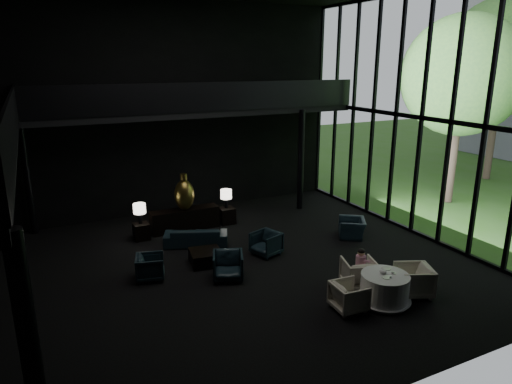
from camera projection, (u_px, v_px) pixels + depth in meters
name	position (u px, v px, depth m)	size (l,w,h in m)	color
floor	(230.00, 269.00, 13.20)	(14.00, 12.00, 0.02)	black
wall_back	(166.00, 110.00, 17.27)	(14.00, 0.04, 8.00)	black
wall_front	(381.00, 184.00, 6.92)	(14.00, 0.04, 8.00)	black
curtain_wall	(422.00, 118.00, 15.04)	(0.20, 12.00, 8.00)	black
mezzanine_back	(200.00, 112.00, 16.83)	(12.00, 2.00, 0.25)	black
railing_left	(13.00, 119.00, 9.80)	(0.06, 12.00, 1.00)	black
railing_back	(209.00, 97.00, 15.80)	(12.00, 0.06, 1.00)	black
column_sw	(35.00, 381.00, 5.61)	(0.24, 0.24, 4.00)	black
column_nw	(27.00, 178.00, 15.44)	(0.24, 0.24, 4.00)	black
column_ne	(301.00, 160.00, 18.13)	(0.24, 0.24, 4.00)	black
tree_near	(462.00, 76.00, 18.15)	(4.80, 4.80, 7.65)	#382D23
tree_far	(503.00, 57.00, 21.79)	(5.60, 5.60, 8.80)	#382D23
console	(185.00, 219.00, 16.20)	(2.43, 0.55, 0.77)	black
bronze_urn	(184.00, 195.00, 15.87)	(0.69, 0.69, 1.29)	olive
side_table_left	(141.00, 231.00, 15.35)	(0.50, 0.50, 0.55)	black
table_lamp_left	(140.00, 209.00, 15.17)	(0.41, 0.41, 0.69)	black
side_table_right	(227.00, 215.00, 16.88)	(0.54, 0.54, 0.59)	black
table_lamp_right	(226.00, 195.00, 16.68)	(0.41, 0.41, 0.69)	black
sofa	(196.00, 234.00, 14.84)	(2.00, 0.59, 0.78)	black
lounge_armchair_west	(150.00, 266.00, 12.52)	(0.72, 0.68, 0.74)	black
lounge_armchair_east	(266.00, 242.00, 14.10)	(0.80, 0.75, 0.83)	black
lounge_armchair_south	(228.00, 264.00, 12.50)	(0.88, 0.82, 0.90)	#17262F
window_armchair	(352.00, 226.00, 15.54)	(0.88, 0.57, 0.76)	black
coffee_table	(206.00, 257.00, 13.51)	(0.90, 0.90, 0.40)	black
dining_table	(384.00, 290.00, 11.30)	(1.34, 1.34, 0.75)	white
dining_chair_north	(359.00, 270.00, 12.07)	(0.89, 0.83, 0.92)	beige
dining_chair_east	(414.00, 277.00, 11.63)	(0.94, 0.88, 0.97)	#ECE6C9
dining_chair_west	(349.00, 295.00, 10.94)	(0.76, 0.71, 0.78)	beige
child	(361.00, 259.00, 12.09)	(0.27, 0.27, 0.58)	pink
plate_a	(386.00, 277.00, 11.03)	(0.22, 0.22, 0.01)	white
plate_b	(386.00, 268.00, 11.51)	(0.23, 0.23, 0.02)	white
saucer	(394.00, 273.00, 11.25)	(0.13, 0.13, 0.01)	white
coffee_cup	(393.00, 272.00, 11.23)	(0.08, 0.08, 0.06)	white
cereal_bowl	(383.00, 272.00, 11.24)	(0.18, 0.18, 0.09)	white
cream_pot	(391.00, 277.00, 10.99)	(0.05, 0.05, 0.06)	#99999E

